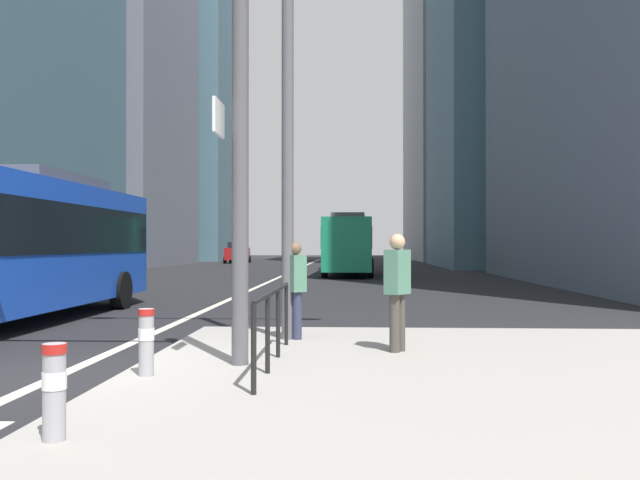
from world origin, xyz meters
TOP-DOWN VIEW (x-y plane):
  - ground_plane at (0.00, 20.00)m, footprint 160.00×160.00m
  - median_island at (5.50, -1.00)m, footprint 9.00×10.00m
  - lane_centre_line at (0.00, 30.00)m, footprint 0.20×80.00m
  - office_tower_left_mid at (-16.00, 46.07)m, footprint 10.36×16.90m
  - office_tower_left_far at (-16.00, 66.37)m, footprint 12.95×17.68m
  - office_tower_right_far at (17.00, 69.05)m, footprint 12.66×25.61m
  - city_bus_blue_oncoming at (-3.55, 5.29)m, footprint 2.72×11.40m
  - city_bus_red_receding at (3.67, 29.63)m, footprint 2.88×11.19m
  - car_oncoming_mid at (-6.87, 53.44)m, footprint 2.06×4.30m
  - car_receding_near at (2.73, 39.10)m, footprint 2.05×4.21m
  - car_receding_far at (2.92, 44.42)m, footprint 2.11×4.17m
  - traffic_signal_gantry at (0.20, -0.03)m, footprint 6.45×0.65m
  - street_lamp_post at (2.76, 2.38)m, footprint 5.50×0.32m
  - bollard_left at (1.45, -3.47)m, footprint 0.20×0.20m
  - bollard_right at (1.37, -0.81)m, footprint 0.20×0.20m
  - pedestrian_railing at (2.80, -0.02)m, footprint 0.06×3.54m
  - pedestrian_waiting at (4.49, 1.15)m, footprint 0.41×0.45m
  - pedestrian_walking at (2.88, 2.41)m, footprint 0.41×0.45m

SIDE VIEW (x-z plane):
  - ground_plane at x=0.00m, z-range 0.00..0.00m
  - lane_centre_line at x=0.00m, z-range 0.00..0.01m
  - median_island at x=5.50m, z-range 0.00..0.15m
  - bollard_left at x=1.45m, z-range 0.20..0.97m
  - bollard_right at x=1.37m, z-range 0.20..1.00m
  - pedestrian_railing at x=2.80m, z-range 0.36..1.34m
  - car_receding_far at x=2.92m, z-range 0.02..1.96m
  - car_receding_near at x=2.73m, z-range 0.02..1.96m
  - car_oncoming_mid at x=-6.87m, z-range 0.02..1.96m
  - pedestrian_walking at x=2.88m, z-range 0.23..1.84m
  - pedestrian_waiting at x=4.49m, z-range 0.25..1.97m
  - city_bus_red_receding at x=3.67m, z-range 0.14..3.54m
  - city_bus_blue_oncoming at x=-3.55m, z-range 0.14..3.54m
  - traffic_signal_gantry at x=0.20m, z-range 1.13..7.13m
  - street_lamp_post at x=2.76m, z-range 1.28..9.28m
  - office_tower_right_far at x=17.00m, z-range 0.00..34.60m
  - office_tower_left_mid at x=-16.00m, z-range 0.00..36.89m
  - office_tower_left_far at x=-16.00m, z-range 0.00..49.77m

